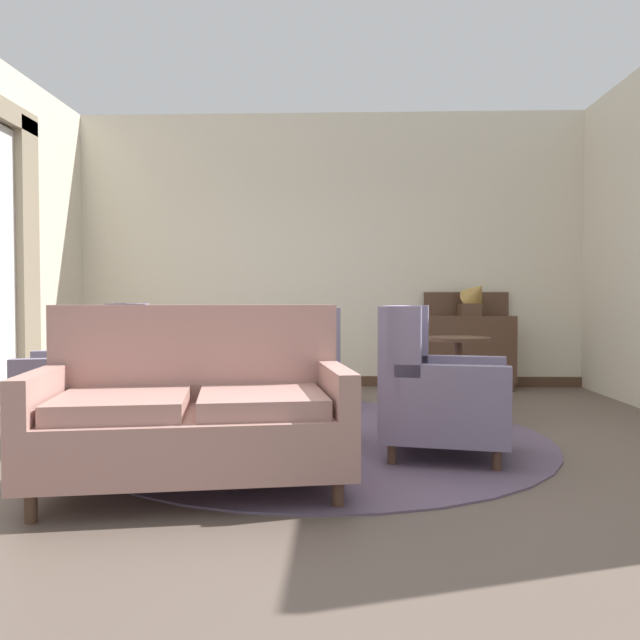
% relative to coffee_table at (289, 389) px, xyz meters
% --- Properties ---
extents(ground, '(9.03, 9.03, 0.00)m').
position_rel_coffee_table_xyz_m(ground, '(0.23, -0.21, -0.38)').
color(ground, brown).
extents(wall_back, '(6.22, 0.08, 3.26)m').
position_rel_coffee_table_xyz_m(wall_back, '(0.23, 3.01, 1.25)').
color(wall_back, beige).
rests_on(wall_back, ground).
extents(baseboard_back, '(6.06, 0.03, 0.12)m').
position_rel_coffee_table_xyz_m(baseboard_back, '(0.23, 2.96, -0.32)').
color(baseboard_back, '#4C3323').
rests_on(baseboard_back, ground).
extents(area_rug, '(3.37, 3.37, 0.01)m').
position_rel_coffee_table_xyz_m(area_rug, '(0.23, 0.09, -0.37)').
color(area_rug, '#5B4C60').
rests_on(area_rug, ground).
extents(coffee_table, '(0.84, 0.84, 0.47)m').
position_rel_coffee_table_xyz_m(coffee_table, '(0.00, 0.00, 0.00)').
color(coffee_table, '#4C3323').
rests_on(coffee_table, ground).
extents(porcelain_vase, '(0.19, 0.19, 0.30)m').
position_rel_coffee_table_xyz_m(porcelain_vase, '(0.03, -0.01, 0.22)').
color(porcelain_vase, '#384C93').
rests_on(porcelain_vase, coffee_table).
extents(settee, '(1.77, 1.14, 1.00)m').
position_rel_coffee_table_xyz_m(settee, '(-0.42, -1.18, 0.03)').
color(settee, tan).
rests_on(settee, ground).
extents(armchair_beside_settee, '(0.93, 0.89, 1.00)m').
position_rel_coffee_table_xyz_m(armchair_beside_settee, '(0.99, -0.41, 0.05)').
color(armchair_beside_settee, slate).
rests_on(armchair_beside_settee, ground).
extents(armchair_back_corner, '(1.04, 0.98, 1.01)m').
position_rel_coffee_table_xyz_m(armchair_back_corner, '(-1.38, -0.06, 0.05)').
color(armchair_back_corner, slate).
rests_on(armchair_back_corner, ground).
extents(armchair_near_window, '(0.79, 0.87, 0.96)m').
position_rel_coffee_table_xyz_m(armchair_near_window, '(-0.02, 1.34, 0.04)').
color(armchair_near_window, slate).
rests_on(armchair_near_window, ground).
extents(side_table, '(0.54, 0.54, 0.72)m').
position_rel_coffee_table_xyz_m(side_table, '(1.37, 0.82, 0.05)').
color(side_table, '#4C3323').
rests_on(side_table, ground).
extents(sideboard, '(0.99, 0.43, 1.12)m').
position_rel_coffee_table_xyz_m(sideboard, '(1.85, 2.72, 0.11)').
color(sideboard, '#4C3323').
rests_on(sideboard, ground).
extents(gramophone, '(0.40, 0.45, 0.46)m').
position_rel_coffee_table_xyz_m(gramophone, '(1.89, 2.63, 0.68)').
color(gramophone, '#4C3323').
rests_on(gramophone, sideboard).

